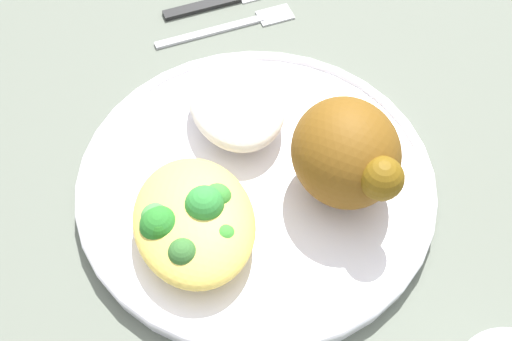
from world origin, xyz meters
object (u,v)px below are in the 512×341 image
at_px(roasted_chicken, 348,154).
at_px(mac_cheese_with_broccoli, 192,221).
at_px(plate, 256,184).
at_px(rice_pile, 237,101).
at_px(fork, 233,25).

distance_m(roasted_chicken, mac_cheese_with_broccoli, 0.13).
relative_size(plate, rice_pile, 2.72).
bearing_deg(roasted_chicken, mac_cheese_with_broccoli, -82.38).
relative_size(rice_pile, fork, 0.75).
bearing_deg(rice_pile, fork, 169.63).
height_order(plate, roasted_chicken, roasted_chicken).
relative_size(roasted_chicken, rice_pile, 0.94).
bearing_deg(roasted_chicken, fork, -168.97).
bearing_deg(fork, rice_pile, -10.37).
bearing_deg(plate, mac_cheese_with_broccoli, -56.71).
bearing_deg(rice_pile, roasted_chicken, 36.05).
bearing_deg(mac_cheese_with_broccoli, rice_pile, 150.99).
bearing_deg(plate, roasted_chicken, 71.73).
bearing_deg(roasted_chicken, plate, -108.27).
height_order(plate, rice_pile, rice_pile).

